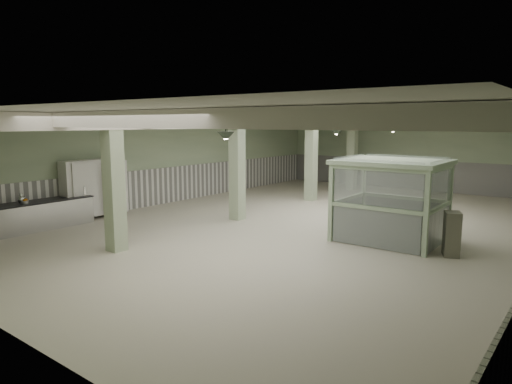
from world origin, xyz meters
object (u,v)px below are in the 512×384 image
Objects in this scene: prep_counter at (8,220)px; filing_cabinet at (452,234)px; guard_booth at (391,185)px; walkin_cooler at (93,191)px.

filing_cabinet is at bearing 27.38° from prep_counter.
walkin_cooler is at bearing -160.84° from guard_booth.
prep_counter is at bearing -175.60° from filing_cabinet.
guard_booth is 2.19m from filing_cabinet.
guard_booth is (9.38, 6.37, 1.15)m from prep_counter.
prep_counter is 1.80× the size of guard_booth.
walkin_cooler is 10.08m from guard_booth.
guard_booth reaches higher than walkin_cooler.
filing_cabinet is at bearing -17.87° from guard_booth.
guard_booth is (9.46, 3.43, 0.63)m from walkin_cooler.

